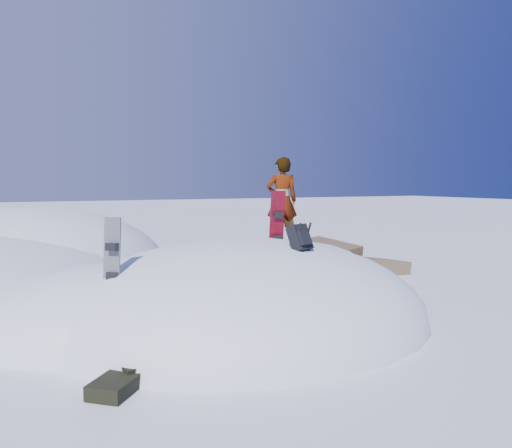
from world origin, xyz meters
name	(u,v)px	position (x,y,z in m)	size (l,w,h in m)	color
ground	(243,321)	(0.00, 0.00, 0.00)	(120.00, 120.00, 0.00)	white
snow_mound	(229,319)	(-0.17, 0.24, 0.00)	(8.00, 6.00, 3.00)	silver
rock_outcrop	(324,276)	(3.72, 3.01, 0.01)	(4.68, 4.41, 1.68)	brown
snowboard_red	(277,229)	(0.78, 0.16, 1.63)	(0.31, 0.26, 1.50)	#A80822
snowboard_dark	(112,265)	(-2.35, -0.38, 1.26)	(0.31, 0.31, 1.49)	black
backpack	(300,238)	(0.65, -0.94, 1.58)	(0.41, 0.49, 0.53)	black
gear_pile	(119,383)	(-2.60, -2.16, 0.11)	(0.87, 0.77, 0.23)	black
person	(282,200)	(1.17, 0.68, 2.15)	(0.63, 0.41, 1.72)	slate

